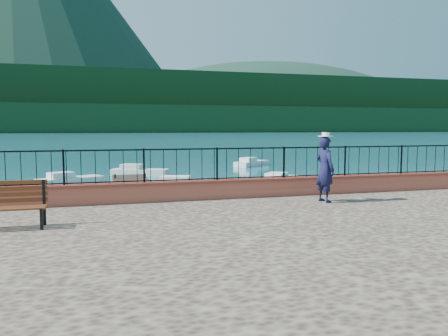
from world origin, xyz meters
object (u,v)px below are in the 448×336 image
boat_4 (140,169)px  boat_5 (252,161)px  boat_3 (70,178)px  park_bench (2,215)px  person (325,169)px  boat_0 (41,205)px  boat_2 (280,178)px  boat_1 (187,183)px

boat_4 → boat_5: size_ratio=1.05×
boat_3 → park_bench: bearing=-118.4°
person → boat_0: 10.93m
boat_2 → person: bearing=-154.5°
boat_1 → boat_4: 8.66m
boat_1 → boat_4: (-1.79, 8.47, 0.00)m
park_bench → boat_2: size_ratio=0.49×
person → boat_5: (6.55, 24.85, -1.76)m
park_bench → boat_4: bearing=78.8°
person → boat_3: 17.83m
boat_2 → boat_4: size_ratio=0.93×
park_bench → boat_4: park_bench is taller
park_bench → boat_0: park_bench is taller
boat_0 → boat_2: bearing=12.2°
park_bench → boat_1: (6.53, 12.72, -1.10)m
park_bench → person: bearing=9.5°
person → boat_0: bearing=42.2°
boat_2 → boat_4: bearing=86.8°
boat_2 → boat_5: (2.71, 12.61, 0.00)m
person → boat_5: person is taller
park_bench → boat_2: (12.19, 13.44, -1.10)m
boat_4 → person: bearing=-56.9°
boat_2 → boat_3: 12.40m
person → boat_5: size_ratio=0.50×
boat_1 → boat_3: 7.55m
park_bench → boat_2: 18.18m
boat_1 → boat_5: 15.74m
boat_0 → boat_5: 23.68m
park_bench → boat_0: size_ratio=0.43×
boat_1 → boat_3: same height
boat_0 → boat_5: bearing=38.1°
boat_2 → boat_3: same height
park_bench → person: person is taller
park_bench → boat_5: (14.90, 26.05, -1.10)m
boat_4 → boat_5: same height
boat_2 → boat_1: bearing=140.1°
boat_2 → boat_4: 10.76m
boat_0 → boat_3: 9.25m
park_bench → boat_1: size_ratio=0.42×
boat_3 → boat_5: size_ratio=0.98×
person → boat_1: bearing=-1.1°
boat_0 → boat_2: same height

